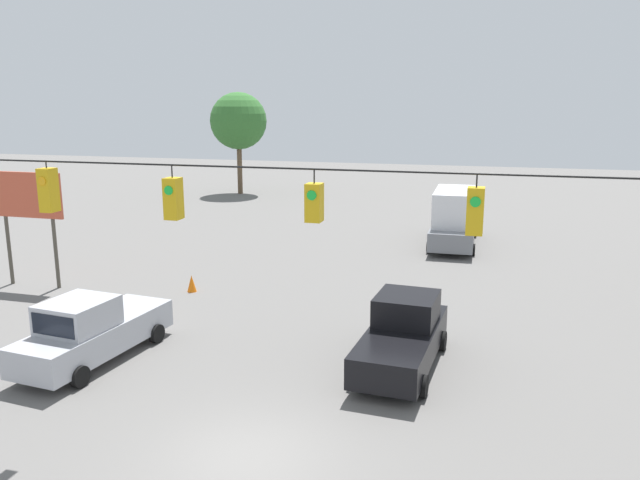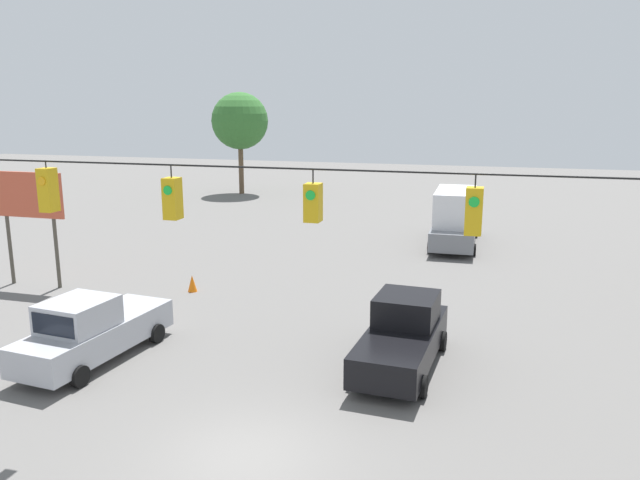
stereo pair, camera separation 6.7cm
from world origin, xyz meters
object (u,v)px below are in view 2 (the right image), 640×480
Objects in this scene: box_truck_grey_oncoming_deep at (455,218)px; traffic_cone_third at (192,283)px; tree_horizon_left at (240,121)px; roadside_billboard at (29,204)px; pickup_truck_silver_parked_shoulder at (92,331)px; traffic_cone_nearest at (98,337)px; overhead_signal_span at (239,259)px; traffic_cone_second at (155,306)px; pickup_truck_black_crossing_near at (403,335)px.

box_truck_grey_oncoming_deep is 15.82m from traffic_cone_third.
tree_horizon_left is at bearing -39.09° from box_truck_grey_oncoming_deep.
traffic_cone_third is at bearing -171.60° from roadside_billboard.
pickup_truck_silver_parked_shoulder reaches higher than traffic_cone_nearest.
overhead_signal_span is at bearing 151.18° from pickup_truck_silver_parked_shoulder.
overhead_signal_span is 11.44m from traffic_cone_second.
tree_horizon_left reaches higher than traffic_cone_third.
tree_horizon_left is (9.50, -31.14, 5.97)m from traffic_cone_second.
overhead_signal_span is at bearing 131.20° from traffic_cone_second.
pickup_truck_silver_parked_shoulder is 7.89× the size of traffic_cone_nearest.
traffic_cone_nearest is 0.08× the size of tree_horizon_left.
pickup_truck_black_crossing_near is 7.65× the size of traffic_cone_second.
tree_horizon_left reaches higher than traffic_cone_nearest.
traffic_cone_nearest is (0.49, -0.98, -0.61)m from pickup_truck_silver_parked_shoulder.
pickup_truck_silver_parked_shoulder is 4.42m from traffic_cone_second.
traffic_cone_second is at bearing -84.88° from pickup_truck_silver_parked_shoulder.
box_truck_grey_oncoming_deep is (-3.17, -23.16, -3.05)m from overhead_signal_span.
traffic_cone_second and traffic_cone_third have the same top height.
traffic_cone_second is at bearing -12.14° from pickup_truck_black_crossing_near.
traffic_cone_second is at bearing -91.74° from traffic_cone_nearest.
box_truck_grey_oncoming_deep is at bearing -116.58° from pickup_truck_silver_parked_shoulder.
traffic_cone_third is 30.19m from tree_horizon_left.
pickup_truck_silver_parked_shoulder is at bearing 63.42° from box_truck_grey_oncoming_deep.
tree_horizon_left is at bearing -73.03° from traffic_cone_second.
pickup_truck_black_crossing_near is at bearing -172.66° from traffic_cone_nearest.
box_truck_grey_oncoming_deep reaches higher than traffic_cone_second.
box_truck_grey_oncoming_deep is at bearing -142.79° from roadside_billboard.
pickup_truck_silver_parked_shoulder is (9.77, 19.53, -0.59)m from box_truck_grey_oncoming_deep.
tree_horizon_left is (9.89, -35.50, 5.36)m from pickup_truck_silver_parked_shoulder.
box_truck_grey_oncoming_deep reaches higher than traffic_cone_third.
overhead_signal_span is 2.35× the size of tree_horizon_left.
pickup_truck_black_crossing_near is 38.81m from tree_horizon_left.
box_truck_grey_oncoming_deep is 10.25× the size of traffic_cone_second.
overhead_signal_span is 2.78× the size of box_truck_grey_oncoming_deep.
pickup_truck_black_crossing_near is 1.11× the size of roadside_billboard.
traffic_cone_nearest and traffic_cone_second have the same top height.
overhead_signal_span is 17.33m from roadside_billboard.
roadside_billboard reaches higher than traffic_cone_nearest.
box_truck_grey_oncoming_deep is 10.25× the size of traffic_cone_nearest.
box_truck_grey_oncoming_deep is 18.30m from traffic_cone_second.
traffic_cone_nearest is at bearing 61.04° from box_truck_grey_oncoming_deep.
box_truck_grey_oncoming_deep is 1.48× the size of roadside_billboard.
box_truck_grey_oncoming_deep is 25.78m from tree_horizon_left.
traffic_cone_nearest is 6.49m from traffic_cone_third.
traffic_cone_second is (-0.10, -3.38, 0.00)m from traffic_cone_nearest.
traffic_cone_second is 3.11m from traffic_cone_third.
pickup_truck_black_crossing_near is 9.98m from traffic_cone_nearest.
roadside_billboard is (6.99, -5.44, 3.28)m from traffic_cone_nearest.
overhead_signal_span is 3.73× the size of pickup_truck_black_crossing_near.
traffic_cone_second is (6.99, -7.99, -4.25)m from overhead_signal_span.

